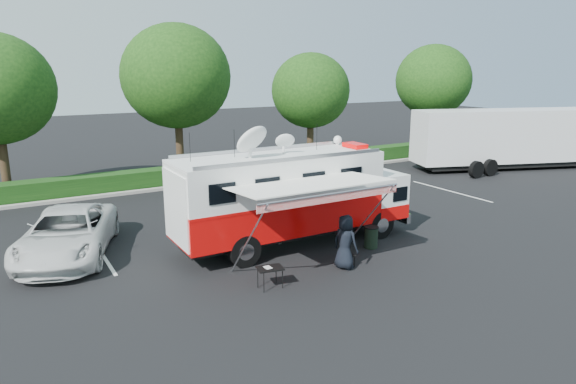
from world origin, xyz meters
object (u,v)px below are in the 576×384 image
Objects in this scene: folding_table at (270,269)px; semi_trailer at (508,138)px; white_suv at (70,256)px; command_truck at (293,196)px; trash_bin at (371,237)px.

folding_table is 0.07× the size of semi_trailer.
semi_trailer is at bearing 25.97° from white_suv.
command_truck reaches higher than white_suv.
trash_bin is 18.85m from semi_trailer.
folding_table is (4.84, -5.92, 0.60)m from white_suv.
trash_bin is (4.89, 1.25, -0.20)m from folding_table.
semi_trailer reaches higher than white_suv.
white_suv is 7.67m from folding_table.
white_suv is 0.47× the size of semi_trailer.
folding_table is at bearing -165.62° from trash_bin.
white_suv is 27.19m from semi_trailer.
folding_table is at bearing -130.65° from command_truck.
folding_table is 1.06× the size of trash_bin.
white_suv is at bearing -174.10° from semi_trailer.
semi_trailer is at bearing 16.22° from command_truck.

